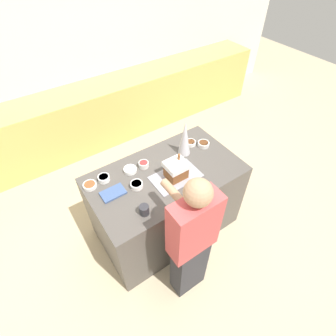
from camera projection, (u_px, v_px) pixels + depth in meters
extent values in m
plane|color=#C6B28E|center=(166.00, 225.00, 3.20)|extent=(12.00, 12.00, 0.00)
cube|color=white|center=(72.00, 54.00, 3.62)|extent=(8.00, 0.05, 2.60)
cube|color=#DBBC60|center=(94.00, 117.00, 4.03)|extent=(6.00, 0.60, 0.92)
cube|color=#514C47|center=(166.00, 202.00, 2.88)|extent=(1.51, 0.87, 0.91)
cube|color=#9E9EA8|center=(176.00, 177.00, 2.52)|extent=(0.47, 0.29, 0.01)
cube|color=brown|center=(176.00, 172.00, 2.47)|extent=(0.18, 0.16, 0.12)
cube|color=white|center=(176.00, 165.00, 2.41)|extent=(0.20, 0.18, 0.05)
cylinder|color=brown|center=(179.00, 157.00, 2.41)|extent=(0.02, 0.02, 0.06)
cone|color=silver|center=(185.00, 138.00, 2.62)|extent=(0.13, 0.13, 0.40)
cylinder|color=white|center=(137.00, 185.00, 2.42)|extent=(0.12, 0.12, 0.05)
cylinder|color=pink|center=(136.00, 184.00, 2.40)|extent=(0.10, 0.10, 0.01)
cylinder|color=white|center=(90.00, 185.00, 2.42)|extent=(0.13, 0.13, 0.04)
cylinder|color=brown|center=(90.00, 184.00, 2.41)|extent=(0.10, 0.10, 0.01)
cylinder|color=white|center=(104.00, 178.00, 2.47)|extent=(0.11, 0.11, 0.05)
cylinder|color=#4770DB|center=(104.00, 177.00, 2.46)|extent=(0.09, 0.09, 0.01)
cylinder|color=silver|center=(144.00, 164.00, 2.60)|extent=(0.10, 0.10, 0.05)
cylinder|color=red|center=(144.00, 163.00, 2.59)|extent=(0.08, 0.08, 0.01)
cylinder|color=silver|center=(204.00, 144.00, 2.83)|extent=(0.12, 0.12, 0.05)
cylinder|color=brown|center=(204.00, 143.00, 2.82)|extent=(0.10, 0.10, 0.01)
cylinder|color=white|center=(130.00, 170.00, 2.56)|extent=(0.13, 0.13, 0.04)
cylinder|color=#4770DB|center=(130.00, 169.00, 2.55)|extent=(0.10, 0.10, 0.01)
cylinder|color=white|center=(191.00, 143.00, 2.85)|extent=(0.11, 0.11, 0.04)
cylinder|color=brown|center=(191.00, 142.00, 2.84)|extent=(0.09, 0.09, 0.01)
cube|color=#3F598C|center=(113.00, 193.00, 2.37)|extent=(0.22, 0.14, 0.02)
cylinder|color=#2D2D33|center=(144.00, 210.00, 2.19)|extent=(0.08, 0.08, 0.09)
cube|color=#333338|center=(189.00, 265.00, 2.45)|extent=(0.31, 0.17, 0.75)
cube|color=#CC4C4C|center=(194.00, 226.00, 1.98)|extent=(0.41, 0.18, 0.59)
sphere|color=tan|center=(198.00, 193.00, 1.70)|extent=(0.20, 0.20, 0.20)
cylinder|color=tan|center=(179.00, 198.00, 2.00)|extent=(0.07, 0.41, 0.07)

